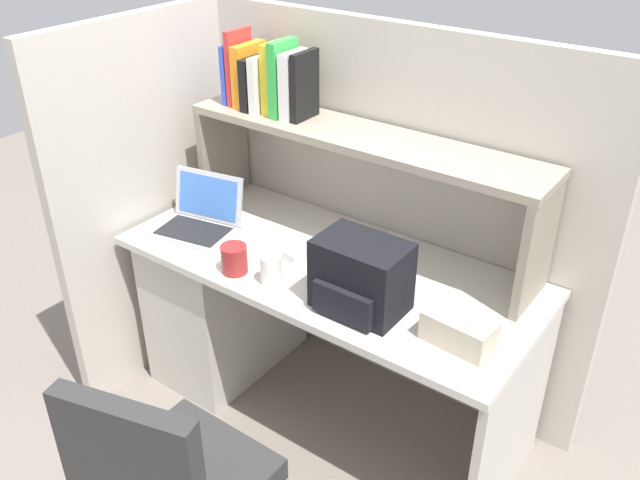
% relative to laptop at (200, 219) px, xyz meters
% --- Properties ---
extents(ground_plane, '(8.00, 8.00, 0.00)m').
position_rel_laptop_xyz_m(ground_plane, '(0.56, 0.10, -0.78)').
color(ground_plane, slate).
extents(desk, '(1.60, 0.70, 0.73)m').
position_rel_laptop_xyz_m(desk, '(0.18, 0.10, -0.38)').
color(desk, beige).
rests_on(desk, ground_plane).
extents(cubicle_partition_rear, '(1.84, 0.05, 1.55)m').
position_rel_laptop_xyz_m(cubicle_partition_rear, '(0.56, 0.48, -0.01)').
color(cubicle_partition_rear, '#BCB5A8').
rests_on(cubicle_partition_rear, ground_plane).
extents(cubicle_partition_left, '(0.05, 1.06, 1.55)m').
position_rel_laptop_xyz_m(cubicle_partition_left, '(-0.29, 0.05, -0.01)').
color(cubicle_partition_left, '#BCB5A8').
rests_on(cubicle_partition_left, ground_plane).
extents(overhead_hutch, '(1.44, 0.28, 0.45)m').
position_rel_laptop_xyz_m(overhead_hutch, '(0.56, 0.30, 0.30)').
color(overhead_hutch, gray).
rests_on(overhead_hutch, desk).
extents(reference_books_on_shelf, '(0.38, 0.18, 0.29)m').
position_rel_laptop_xyz_m(reference_books_on_shelf, '(0.13, 0.30, 0.53)').
color(reference_books_on_shelf, blue).
rests_on(reference_books_on_shelf, overhead_hutch).
extents(laptop, '(0.35, 0.31, 0.22)m').
position_rel_laptop_xyz_m(laptop, '(0.00, 0.00, 0.00)').
color(laptop, '#B7BABF').
rests_on(laptop, desk).
extents(backpack, '(0.30, 0.23, 0.25)m').
position_rel_laptop_xyz_m(backpack, '(0.82, -0.07, 0.07)').
color(backpack, black).
rests_on(backpack, desk).
extents(computer_mouse, '(0.08, 0.11, 0.03)m').
position_rel_laptop_xyz_m(computer_mouse, '(0.45, 0.07, -0.03)').
color(computer_mouse, silver).
rests_on(computer_mouse, desk).
extents(paper_cup, '(0.08, 0.08, 0.11)m').
position_rel_laptop_xyz_m(paper_cup, '(0.48, -0.13, 0.00)').
color(paper_cup, white).
rests_on(paper_cup, desk).
extents(tissue_box, '(0.23, 0.14, 0.10)m').
position_rel_laptop_xyz_m(tissue_box, '(1.17, -0.05, -0.00)').
color(tissue_box, '#BFB299').
rests_on(tissue_box, desk).
extents(snack_canister, '(0.10, 0.10, 0.11)m').
position_rel_laptop_xyz_m(snack_canister, '(0.33, -0.15, 0.00)').
color(snack_canister, maroon).
rests_on(snack_canister, desk).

